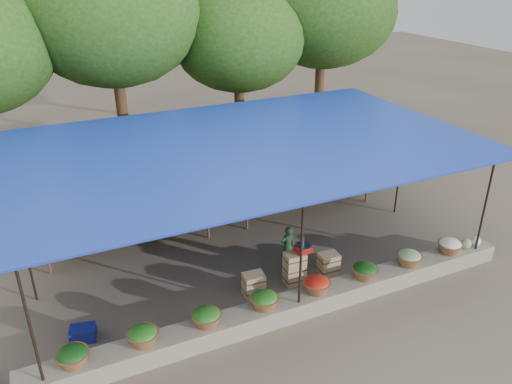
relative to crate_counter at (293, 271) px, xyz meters
name	(u,v)px	position (x,y,z in m)	size (l,w,h in m)	color
ground	(242,249)	(-0.48, 1.79, -0.31)	(60.00, 60.00, 0.00)	brown
stone_curb	(295,306)	(-0.48, -0.96, -0.11)	(10.60, 0.55, 0.40)	gray
stall_canopy	(239,149)	(-0.48, 1.85, 2.37)	(10.80, 6.60, 2.82)	black
produce_baskets	(291,293)	(-0.58, -0.96, 0.25)	(8.98, 0.58, 0.34)	brown
netting_backdrop	(198,161)	(-0.48, 4.94, 0.94)	(10.60, 0.06, 2.50)	#163F17
tree_row	(178,25)	(0.02, 7.87, 4.39)	(16.51, 5.50, 7.12)	#372814
fruit_table_left	(128,225)	(-2.98, 3.14, 0.30)	(4.21, 0.95, 0.93)	#502E20
fruit_table_right	(303,189)	(2.02, 3.14, 0.30)	(4.21, 0.95, 0.93)	#502E20
crate_counter	(293,271)	(0.00, 0.00, 0.00)	(2.37, 0.37, 0.77)	tan
weighing_scale	(303,248)	(0.23, 0.00, 0.55)	(0.35, 0.35, 0.37)	red
vendor_seated	(288,247)	(0.20, 0.64, 0.22)	(0.39, 0.26, 1.07)	#19371A
customer_left	(91,208)	(-3.71, 4.21, 0.44)	(0.73, 0.57, 1.50)	slate
customer_mid	(230,178)	(0.26, 4.37, 0.49)	(1.04, 0.60, 1.61)	slate
customer_right	(325,164)	(3.32, 4.03, 0.51)	(0.96, 0.40, 1.63)	slate
blue_crate_back	(83,334)	(-4.53, 0.08, -0.17)	(0.47, 0.34, 0.28)	navy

